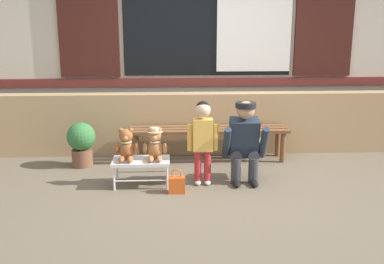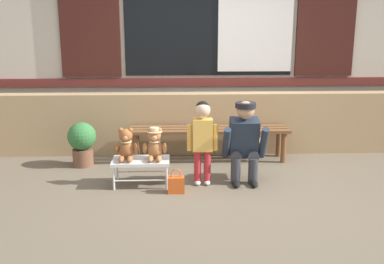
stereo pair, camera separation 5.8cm
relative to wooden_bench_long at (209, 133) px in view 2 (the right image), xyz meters
name	(u,v)px [view 2 (the right image)]	position (x,y,z in m)	size (l,w,h in m)	color
ground_plane	(220,188)	(0.05, -1.06, -0.37)	(60.00, 60.00, 0.00)	brown
brick_low_wall	(210,123)	(0.05, 0.37, 0.05)	(7.90, 0.25, 0.85)	tan
shop_facade	(209,19)	(0.05, 0.88, 1.47)	(8.06, 0.26, 3.68)	beige
wooden_bench_long	(209,133)	(0.00, 0.00, 0.00)	(2.10, 0.40, 0.44)	brown
small_display_bench	(141,162)	(-0.84, -0.91, -0.11)	(0.64, 0.36, 0.30)	silver
teddy_bear_plain	(126,145)	(-1.00, -0.90, 0.09)	(0.28, 0.26, 0.36)	#93562D
teddy_bear_with_hat	(155,144)	(-0.68, -0.90, 0.10)	(0.28, 0.27, 0.36)	#A86B3D
child_standing	(203,134)	(-0.14, -0.91, 0.22)	(0.35, 0.18, 0.96)	#B7282D
adult_crouching	(245,141)	(0.34, -0.84, 0.11)	(0.50, 0.49, 0.95)	#333338
handbag_on_ground	(176,184)	(-0.44, -1.16, -0.28)	(0.18, 0.11, 0.27)	#DB561E
potted_plant	(82,141)	(-1.64, -0.18, -0.05)	(0.36, 0.36, 0.57)	brown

